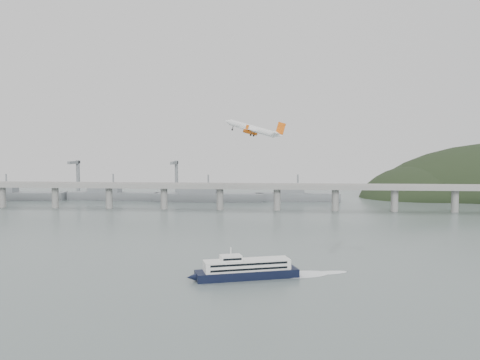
{
  "coord_description": "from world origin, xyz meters",
  "views": [
    {
      "loc": [
        25.17,
        -240.06,
        56.05
      ],
      "look_at": [
        0.0,
        55.0,
        36.0
      ],
      "focal_mm": 38.0,
      "sensor_mm": 36.0,
      "label": 1
    }
  ],
  "objects": [
    {
      "name": "distant_fleet",
      "position": [
        -155.36,
        265.08,
        6.22
      ],
      "size": [
        453.0,
        60.9,
        40.0
      ],
      "color": "slate",
      "rests_on": "ground"
    },
    {
      "name": "ground",
      "position": [
        0.0,
        0.0,
        0.0
      ],
      "size": [
        900.0,
        900.0,
        0.0
      ],
      "primitive_type": "plane",
      "color": "slate",
      "rests_on": "ground"
    },
    {
      "name": "bridge",
      "position": [
        -1.15,
        200.0,
        17.65
      ],
      "size": [
        800.0,
        22.0,
        23.9
      ],
      "color": "gray",
      "rests_on": "ground"
    },
    {
      "name": "airliner",
      "position": [
        7.25,
        68.83,
        66.09
      ],
      "size": [
        38.78,
        35.83,
        13.47
      ],
      "rotation": [
        0.05,
        -0.27,
        2.85
      ],
      "color": "white",
      "rests_on": "ground"
    },
    {
      "name": "ferry",
      "position": [
        10.04,
        -28.47,
        3.68
      ],
      "size": [
        69.62,
        29.48,
        13.56
      ],
      "rotation": [
        0.0,
        0.0,
        0.32
      ],
      "color": "black",
      "rests_on": "ground"
    }
  ]
}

